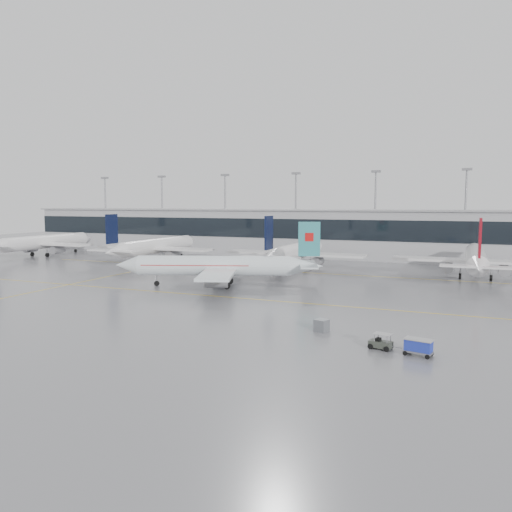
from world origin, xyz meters
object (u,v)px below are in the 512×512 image
at_px(baggage_cart, 418,346).
at_px(gse_unit, 322,325).
at_px(baggage_tug, 381,344).
at_px(air_canada_jet, 221,266).

height_order(baggage_cart, gse_unit, baggage_cart).
distance_m(baggage_tug, gse_unit, 8.17).
relative_size(air_canada_jet, baggage_tug, 10.51).
relative_size(air_canada_jet, baggage_cart, 12.37).
xyz_separation_m(baggage_tug, baggage_cart, (3.51, -0.78, 0.37)).
xyz_separation_m(air_canada_jet, baggage_cart, (33.81, -27.57, -2.53)).
height_order(air_canada_jet, baggage_tug, air_canada_jet).
bearing_deg(baggage_tug, gse_unit, 161.09).
bearing_deg(air_canada_jet, baggage_tug, 118.81).
bearing_deg(gse_unit, air_canada_jet, 154.40).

